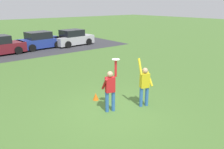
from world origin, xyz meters
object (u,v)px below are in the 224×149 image
person_defender (145,84)px  frisbee_disc (116,59)px  person_catcher (110,88)px  field_cone_orange (96,96)px  parked_car_blue (40,41)px  parked_car_silver (73,38)px

person_defender → frisbee_disc: size_ratio=7.09×
person_catcher → field_cone_orange: size_ratio=6.50×
field_cone_orange → parked_car_blue: bearing=78.1°
parked_car_blue → field_cone_orange: bearing=-107.0°
person_catcher → parked_car_blue: 14.67m
person_defender → parked_car_blue: bearing=-75.9°
parked_car_silver → field_cone_orange: 14.08m
person_defender → frisbee_disc: 1.67m
parked_car_blue → person_catcher: bearing=-106.6°
person_catcher → frisbee_disc: frisbee_disc is taller
field_cone_orange → person_catcher: bearing=-98.3°
person_catcher → field_cone_orange: person_catcher is taller
person_catcher → parked_car_blue: size_ratio=0.49×
person_catcher → person_defender: 1.47m
person_defender → parked_car_silver: person_defender is taller
person_catcher → frisbee_disc: (0.21, -0.08, 1.11)m
parked_car_blue → parked_car_silver: bearing=-12.5°
parked_car_blue → parked_car_silver: same height
parked_car_blue → field_cone_orange: size_ratio=13.26×
frisbee_disc → parked_car_blue: frisbee_disc is taller
parked_car_silver → field_cone_orange: size_ratio=13.26×
person_catcher → parked_car_silver: (6.27, 13.93, -0.25)m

